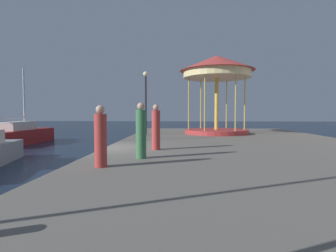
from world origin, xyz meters
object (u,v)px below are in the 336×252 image
carousel (217,75)px  person_mid_promenade (156,128)px  sailboat_red (18,135)px  bollard_south (139,133)px  person_by_the_water (141,132)px  lamp_post_mid_promenade (146,91)px  person_far_corner (101,138)px

carousel → person_mid_promenade: size_ratio=3.02×
sailboat_red → bollard_south: bearing=-11.8°
sailboat_red → person_by_the_water: (10.61, -10.15, 1.00)m
sailboat_red → person_by_the_water: 14.72m
person_mid_promenade → sailboat_red: bearing=143.4°
lamp_post_mid_promenade → person_by_the_water: size_ratio=2.37×
bollard_south → person_by_the_water: (1.38, -8.22, 0.66)m
person_by_the_water → lamp_post_mid_promenade: bearing=96.7°
sailboat_red → person_far_corner: (9.71, -11.60, 0.94)m
lamp_post_mid_promenade → bollard_south: size_ratio=10.86×
bollard_south → person_mid_promenade: 6.43m
bollard_south → sailboat_red: bearing=168.2°
sailboat_red → lamp_post_mid_promenade: bearing=-2.9°
lamp_post_mid_promenade → bollard_south: 3.13m
carousel → lamp_post_mid_promenade: 5.19m
lamp_post_mid_promenade → person_mid_promenade: 8.04m
bollard_south → person_by_the_water: bearing=-80.5°
lamp_post_mid_promenade → person_by_the_water: 9.96m
person_by_the_water → bollard_south: bearing=99.5°
sailboat_red → bollard_south: size_ratio=15.92×
sailboat_red → carousel: bearing=1.3°
sailboat_red → person_mid_promenade: (10.91, -8.10, 1.00)m
sailboat_red → person_far_corner: size_ratio=3.73×
sailboat_red → bollard_south: (9.24, -1.93, 0.34)m
sailboat_red → person_mid_promenade: sailboat_red is taller
bollard_south → person_by_the_water: person_by_the_water is taller
bollard_south → person_far_corner: person_far_corner is taller
person_far_corner → bollard_south: bearing=92.8°
carousel → bollard_south: 6.94m
carousel → person_mid_promenade: bearing=-112.8°
lamp_post_mid_promenade → person_far_corner: size_ratio=2.54×
person_mid_promenade → carousel: bearing=67.2°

